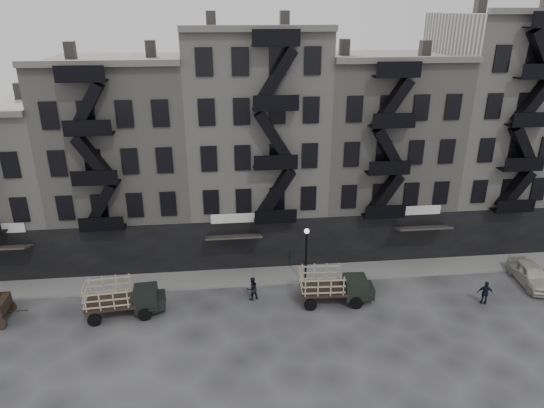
{
  "coord_description": "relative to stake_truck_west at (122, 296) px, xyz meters",
  "views": [
    {
      "loc": [
        -2.63,
        -27.19,
        18.45
      ],
      "look_at": [
        0.74,
        4.0,
        5.65
      ],
      "focal_mm": 32.0,
      "sensor_mm": 36.0,
      "label": 1
    }
  ],
  "objects": [
    {
      "name": "lamp_post",
      "position": [
        12.29,
        2.59,
        1.39
      ],
      "size": [
        0.36,
        0.36,
        4.28
      ],
      "color": "black",
      "rests_on": "ground"
    },
    {
      "name": "building_east",
      "position": [
        29.29,
        9.81,
        7.61
      ],
      "size": [
        10.0,
        11.35,
        19.2
      ],
      "color": "#9E9B92",
      "rests_on": "ground"
    },
    {
      "name": "ground",
      "position": [
        9.29,
        -0.01,
        -1.39
      ],
      "size": [
        140.0,
        140.0,
        0.0
      ],
      "primitive_type": "plane",
      "color": "#38383A",
      "rests_on": "ground"
    },
    {
      "name": "stake_truck_east",
      "position": [
        13.77,
        -0.02,
        -0.01
      ],
      "size": [
        4.94,
        2.22,
        2.43
      ],
      "rotation": [
        0.0,
        0.0,
        -0.05
      ],
      "color": "black",
      "rests_on": "ground"
    },
    {
      "name": "sidewalk",
      "position": [
        9.29,
        3.74,
        -1.32
      ],
      "size": [
        55.0,
        2.5,
        0.15
      ],
      "primitive_type": "cube",
      "color": "slate",
      "rests_on": "ground"
    },
    {
      "name": "policeman",
      "position": [
        23.71,
        -1.35,
        -0.55
      ],
      "size": [
        1.07,
        0.71,
        1.68
      ],
      "primitive_type": "imported",
      "rotation": [
        0.0,
        0.0,
        2.8
      ],
      "color": "black",
      "rests_on": "ground"
    },
    {
      "name": "building_center",
      "position": [
        9.29,
        9.81,
        7.11
      ],
      "size": [
        10.0,
        11.35,
        18.2
      ],
      "color": "#9E9B92",
      "rests_on": "ground"
    },
    {
      "name": "building_midwest",
      "position": [
        -0.71,
        9.81,
        6.11
      ],
      "size": [
        10.0,
        11.35,
        16.2
      ],
      "color": "gray",
      "rests_on": "ground"
    },
    {
      "name": "car_east",
      "position": [
        28.29,
        0.75,
        -0.63
      ],
      "size": [
        2.18,
        4.6,
        1.52
      ],
      "primitive_type": "imported",
      "rotation": [
        0.0,
        0.0,
        -0.09
      ],
      "color": "#BCB7A8",
      "rests_on": "ground"
    },
    {
      "name": "stake_truck_west",
      "position": [
        0.0,
        0.0,
        0.0
      ],
      "size": [
        5.0,
        2.35,
        2.44
      ],
      "rotation": [
        0.0,
        0.0,
        0.08
      ],
      "color": "black",
      "rests_on": "ground"
    },
    {
      "name": "pedestrian_mid",
      "position": [
        8.34,
        0.86,
        -0.56
      ],
      "size": [
        0.97,
        0.87,
        1.66
      ],
      "primitive_type": "imported",
      "rotation": [
        0.0,
        0.0,
        3.5
      ],
      "color": "black",
      "rests_on": "ground"
    },
    {
      "name": "building_mideast",
      "position": [
        19.29,
        9.81,
        6.11
      ],
      "size": [
        10.0,
        11.35,
        16.2
      ],
      "color": "gray",
      "rests_on": "ground"
    }
  ]
}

